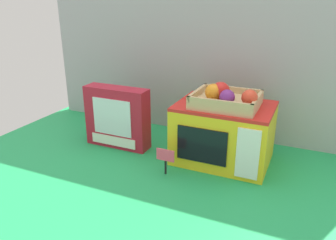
{
  "coord_description": "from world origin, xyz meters",
  "views": [
    {
      "loc": [
        0.46,
        -1.16,
        0.63
      ],
      "look_at": [
        -0.06,
        0.0,
        0.14
      ],
      "focal_mm": 35.69,
      "sensor_mm": 36.0,
      "label": 1
    }
  ],
  "objects_px": {
    "food_groups_crate": "(226,99)",
    "price_sign": "(165,158)",
    "cookie_set_box": "(117,117)",
    "toy_microwave": "(223,133)"
  },
  "relations": [
    {
      "from": "toy_microwave",
      "to": "cookie_set_box",
      "type": "distance_m",
      "value": 0.46
    },
    {
      "from": "food_groups_crate",
      "to": "price_sign",
      "type": "relative_size",
      "value": 2.4
    },
    {
      "from": "toy_microwave",
      "to": "price_sign",
      "type": "distance_m",
      "value": 0.26
    },
    {
      "from": "toy_microwave",
      "to": "food_groups_crate",
      "type": "height_order",
      "value": "food_groups_crate"
    },
    {
      "from": "cookie_set_box",
      "to": "price_sign",
      "type": "xyz_separation_m",
      "value": [
        0.29,
        -0.15,
        -0.06
      ]
    },
    {
      "from": "food_groups_crate",
      "to": "cookie_set_box",
      "type": "relative_size",
      "value": 0.85
    },
    {
      "from": "food_groups_crate",
      "to": "cookie_set_box",
      "type": "bearing_deg",
      "value": -177.11
    },
    {
      "from": "food_groups_crate",
      "to": "price_sign",
      "type": "distance_m",
      "value": 0.31
    },
    {
      "from": "toy_microwave",
      "to": "cookie_set_box",
      "type": "relative_size",
      "value": 1.29
    },
    {
      "from": "cookie_set_box",
      "to": "price_sign",
      "type": "bearing_deg",
      "value": -26.37
    }
  ]
}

